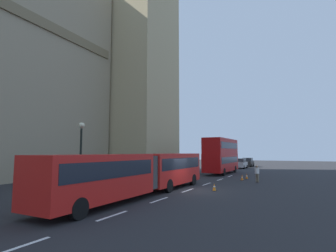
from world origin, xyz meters
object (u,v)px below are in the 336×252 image
(sedan_trailing, at_px, (248,162))
(traffic_cone_east, at_px, (247,176))
(double_decker_bus, at_px, (221,154))
(traffic_cone_middle, at_px, (242,178))
(traffic_cone_west, at_px, (214,187))
(pedestrian_near_cones, at_px, (257,173))
(street_lamp, at_px, (81,152))
(articulated_bus, at_px, (141,170))
(sedan_lead, at_px, (241,163))

(sedan_trailing, distance_m, traffic_cone_east, 25.35)
(double_decker_bus, relative_size, traffic_cone_middle, 16.95)
(traffic_cone_west, xyz_separation_m, pedestrian_near_cones, (7.50, -2.15, 0.63))
(traffic_cone_east, xyz_separation_m, street_lamp, (-16.37, 8.99, 2.77))
(traffic_cone_west, height_order, street_lamp, street_lamp)
(articulated_bus, xyz_separation_m, sedan_trailing, (39.96, -0.18, -0.83))
(articulated_bus, distance_m, traffic_cone_east, 15.72)
(sedan_trailing, height_order, traffic_cone_west, sedan_trailing)
(double_decker_bus, xyz_separation_m, traffic_cone_west, (-16.22, -3.93, -2.43))
(sedan_trailing, bearing_deg, pedestrian_near_cones, -168.11)
(traffic_cone_east, bearing_deg, traffic_cone_west, 176.93)
(double_decker_bus, xyz_separation_m, street_lamp, (-22.08, 4.50, 0.35))
(sedan_trailing, distance_m, street_lamp, 41.66)
(articulated_bus, relative_size, traffic_cone_west, 29.05)
(traffic_cone_middle, height_order, street_lamp, street_lamp)
(traffic_cone_west, distance_m, traffic_cone_east, 10.53)
(sedan_lead, bearing_deg, traffic_cone_west, -172.24)
(sedan_lead, height_order, traffic_cone_east, sedan_lead)
(traffic_cone_middle, bearing_deg, sedan_lead, 12.01)
(sedan_trailing, xyz_separation_m, traffic_cone_west, (-35.49, -3.74, -0.63))
(sedan_trailing, distance_m, traffic_cone_west, 35.69)
(traffic_cone_middle, distance_m, street_lamp, 17.28)
(articulated_bus, xyz_separation_m, double_decker_bus, (20.70, 0.00, 0.96))
(sedan_lead, xyz_separation_m, street_lamp, (-35.34, 4.41, 2.14))
(traffic_cone_middle, distance_m, pedestrian_near_cones, 2.24)
(traffic_cone_middle, relative_size, pedestrian_near_cones, 0.34)
(street_lamp, bearing_deg, articulated_bus, -72.93)
(sedan_lead, height_order, traffic_cone_west, sedan_lead)
(sedan_trailing, xyz_separation_m, traffic_cone_middle, (-26.75, -4.13, -0.63))
(traffic_cone_west, xyz_separation_m, traffic_cone_middle, (8.74, -0.40, 0.00))
(double_decker_bus, relative_size, sedan_trailing, 2.23)
(articulated_bus, height_order, traffic_cone_west, articulated_bus)
(sedan_lead, distance_m, traffic_cone_east, 19.52)
(sedan_lead, height_order, street_lamp, street_lamp)
(sedan_lead, distance_m, sedan_trailing, 6.01)
(street_lamp, bearing_deg, traffic_cone_east, -28.78)
(pedestrian_near_cones, bearing_deg, sedan_lead, 15.68)
(traffic_cone_middle, bearing_deg, sedan_trailing, 8.79)
(double_decker_bus, xyz_separation_m, traffic_cone_middle, (-7.49, -4.32, -2.43))
(traffic_cone_west, distance_m, street_lamp, 10.63)
(sedan_lead, bearing_deg, sedan_trailing, -2.65)
(traffic_cone_east, bearing_deg, traffic_cone_middle, 174.56)
(traffic_cone_east, xyz_separation_m, pedestrian_near_cones, (-3.01, -1.59, 0.63))
(sedan_lead, relative_size, traffic_cone_middle, 7.59)
(traffic_cone_middle, height_order, pedestrian_near_cones, pedestrian_near_cones)
(double_decker_bus, bearing_deg, pedestrian_near_cones, -145.12)
(articulated_bus, xyz_separation_m, traffic_cone_west, (4.47, -3.92, -1.46))
(articulated_bus, xyz_separation_m, traffic_cone_east, (14.99, -4.49, -1.46))
(traffic_cone_middle, xyz_separation_m, street_lamp, (-14.59, 8.83, 2.77))
(double_decker_bus, relative_size, pedestrian_near_cones, 5.82)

